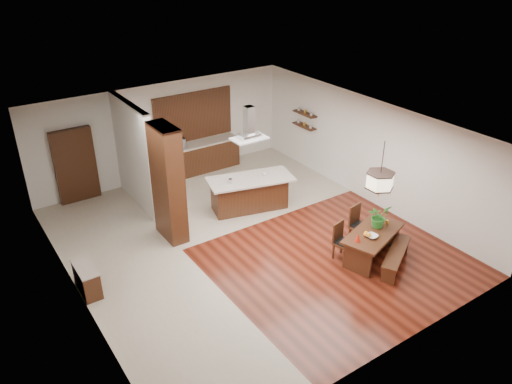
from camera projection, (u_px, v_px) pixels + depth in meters
room_shell at (245, 164)px, 11.30m from camera, size 9.00×9.04×2.92m
tile_hallway at (140, 279)px, 10.88m from camera, size 2.50×9.00×0.01m
tile_kitchen at (235, 189)px, 14.71m from camera, size 5.50×4.00×0.01m
soffit_band at (245, 129)px, 10.92m from camera, size 8.00×9.00×0.02m
partition_pier at (168, 184)px, 11.77m from camera, size 0.45×1.00×2.90m
partition_stub at (134, 155)px, 13.31m from camera, size 0.18×2.40×2.90m
hallway_console at (87, 279)px, 10.35m from camera, size 0.37×0.88×0.63m
hallway_doorway at (75, 166)px, 13.65m from camera, size 1.10×0.20×2.10m
rear_counter at (199, 157)px, 15.61m from camera, size 2.60×0.62×0.95m
kitchen_window at (193, 116)px, 15.22m from camera, size 2.60×0.08×1.50m
shelf_lower at (304, 126)px, 15.44m from camera, size 0.26×0.90×0.04m
shelf_upper at (305, 114)px, 15.26m from camera, size 0.26×0.90×0.04m
dining_table at (372, 239)px, 11.37m from camera, size 1.83×1.31×0.69m
dining_bench at (396, 259)px, 11.18m from camera, size 1.49×1.03×0.43m
dining_chair_left at (344, 242)px, 11.38m from camera, size 0.48×0.48×0.90m
dining_chair_right at (361, 225)px, 11.94m from camera, size 0.50×0.50×0.97m
pendant_lantern at (381, 170)px, 10.57m from camera, size 0.64×0.64×1.31m
foliage_plant at (379, 216)px, 11.38m from camera, size 0.52×0.46×0.54m
fruit_bowl at (372, 236)px, 11.08m from camera, size 0.29×0.29×0.06m
napkin_cone at (358, 238)px, 10.91m from camera, size 0.14×0.14×0.19m
gold_ornament at (387, 222)px, 11.58m from camera, size 0.08×0.08×0.10m
kitchen_island at (250, 193)px, 13.45m from camera, size 2.44×1.52×0.94m
range_hood at (249, 123)px, 12.54m from camera, size 0.90×0.55×0.87m
island_cup at (264, 174)px, 13.36m from camera, size 0.13×0.13×0.09m
microwave at (175, 143)px, 14.96m from camera, size 0.61×0.46×0.31m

